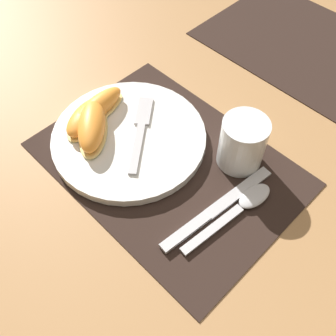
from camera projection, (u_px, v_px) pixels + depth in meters
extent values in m
plane|color=#A37547|center=(168.00, 164.00, 0.68)|extent=(3.00, 3.00, 0.00)
cube|color=black|center=(168.00, 163.00, 0.68)|extent=(0.43, 0.31, 0.00)
cube|color=black|center=(306.00, 45.00, 0.87)|extent=(0.43, 0.31, 0.00)
cylinder|color=white|center=(129.00, 138.00, 0.70)|extent=(0.27, 0.27, 0.02)
cylinder|color=silver|center=(242.00, 143.00, 0.64)|extent=(0.08, 0.08, 0.09)
cylinder|color=orange|center=(239.00, 156.00, 0.67)|extent=(0.06, 0.06, 0.02)
cube|color=#BCBCC1|center=(186.00, 232.00, 0.60)|extent=(0.03, 0.09, 0.01)
cube|color=#BCBCC1|center=(238.00, 192.00, 0.64)|extent=(0.03, 0.14, 0.01)
cube|color=#BCBCC1|center=(212.00, 229.00, 0.60)|extent=(0.03, 0.12, 0.01)
ellipsoid|color=#BCBCC1|center=(254.00, 196.00, 0.63)|extent=(0.04, 0.07, 0.01)
cube|color=#BCBCC1|center=(137.00, 148.00, 0.67)|extent=(0.08, 0.09, 0.00)
cube|color=#BCBCC1|center=(144.00, 111.00, 0.72)|extent=(0.06, 0.07, 0.00)
ellipsoid|color=#F4DB84|center=(98.00, 113.00, 0.72)|extent=(0.06, 0.13, 0.01)
ellipsoid|color=orange|center=(97.00, 107.00, 0.71)|extent=(0.05, 0.12, 0.04)
ellipsoid|color=#F4DB84|center=(89.00, 121.00, 0.71)|extent=(0.08, 0.12, 0.01)
ellipsoid|color=orange|center=(87.00, 116.00, 0.70)|extent=(0.08, 0.11, 0.03)
ellipsoid|color=#F4DB84|center=(93.00, 131.00, 0.69)|extent=(0.13, 0.12, 0.01)
ellipsoid|color=orange|center=(92.00, 125.00, 0.68)|extent=(0.12, 0.12, 0.04)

